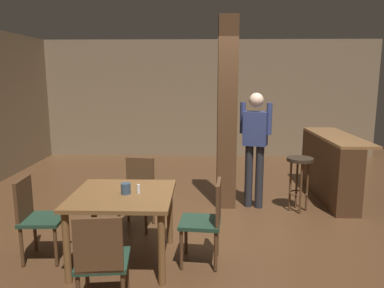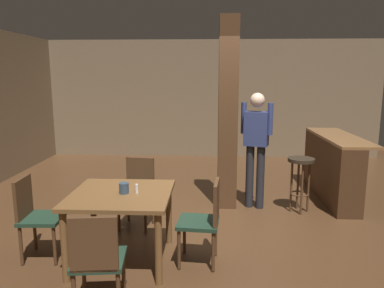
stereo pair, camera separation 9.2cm
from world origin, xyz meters
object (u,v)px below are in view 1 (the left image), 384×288
at_px(chair_east, 207,218).
at_px(bar_stool_near, 300,171).
at_px(salt_shaker, 138,189).
at_px(chair_west, 36,214).
at_px(dining_table, 123,204).
at_px(napkin_cup, 126,189).
at_px(standing_person, 255,142).
at_px(chair_south, 101,259).
at_px(bar_counter, 329,166).
at_px(chair_north, 138,189).

distance_m(chair_east, bar_stool_near, 2.09).
bearing_deg(salt_shaker, chair_west, 178.54).
relative_size(dining_table, napkin_cup, 9.25).
distance_m(salt_shaker, standing_person, 2.26).
bearing_deg(dining_table, chair_south, -89.07).
bearing_deg(standing_person, bar_stool_near, -13.90).
relative_size(chair_south, bar_counter, 0.47).
distance_m(chair_east, napkin_cup, 0.90).
distance_m(chair_north, bar_stool_near, 2.33).
xyz_separation_m(chair_south, bar_stool_near, (2.22, 2.50, 0.10)).
bearing_deg(chair_west, bar_stool_near, 25.98).
bearing_deg(dining_table, chair_west, 178.46).
bearing_deg(standing_person, dining_table, -132.81).
height_order(napkin_cup, bar_counter, bar_counter).
bearing_deg(chair_south, bar_counter, 47.85).
height_order(chair_north, salt_shaker, chair_north).
relative_size(dining_table, bar_stool_near, 1.30).
bearing_deg(chair_north, bar_counter, 24.03).
bearing_deg(chair_south, chair_north, 90.76).
height_order(dining_table, bar_counter, bar_counter).
distance_m(chair_east, standing_person, 1.95).
distance_m(chair_north, standing_person, 1.86).
xyz_separation_m(salt_shaker, bar_counter, (2.72, 2.25, -0.29)).
xyz_separation_m(chair_north, chair_south, (0.02, -1.88, 0.00)).
bearing_deg(standing_person, bar_counter, 21.80).
bearing_deg(salt_shaker, bar_counter, 39.60).
height_order(standing_person, bar_stool_near, standing_person).
height_order(chair_north, napkin_cup, chair_north).
bearing_deg(bar_stool_near, chair_south, -131.60).
relative_size(chair_north, chair_west, 1.00).
relative_size(chair_north, bar_counter, 0.47).
bearing_deg(bar_counter, dining_table, -142.11).
xyz_separation_m(dining_table, chair_east, (0.89, -0.01, -0.14)).
distance_m(bar_counter, bar_stool_near, 0.93).
bearing_deg(dining_table, bar_stool_near, 35.18).
height_order(chair_south, napkin_cup, chair_south).
bearing_deg(dining_table, standing_person, 47.19).
xyz_separation_m(dining_table, standing_person, (1.61, 1.73, 0.36)).
relative_size(chair_west, standing_person, 0.52).
bearing_deg(chair_west, dining_table, -1.54).
bearing_deg(chair_north, chair_south, -89.24).
bearing_deg(bar_counter, salt_shaker, -140.40).
relative_size(chair_west, salt_shaker, 9.20).
height_order(dining_table, chair_south, chair_south).
height_order(dining_table, standing_person, standing_person).
distance_m(chair_east, bar_counter, 3.02).
bearing_deg(bar_counter, bar_stool_near, -134.12).
bearing_deg(chair_west, chair_east, -1.20).
distance_m(standing_person, bar_stool_near, 0.76).
relative_size(chair_south, napkin_cup, 7.92).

